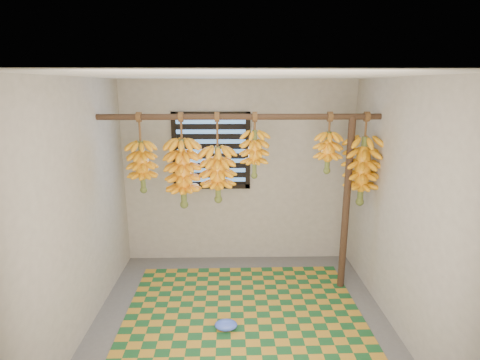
{
  "coord_description": "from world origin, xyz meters",
  "views": [
    {
      "loc": [
        -0.08,
        -3.28,
        2.32
      ],
      "look_at": [
        0.0,
        0.55,
        1.35
      ],
      "focal_mm": 28.0,
      "sensor_mm": 36.0,
      "label": 1
    }
  ],
  "objects_px": {
    "banana_bunch_b": "(183,173)",
    "banana_bunch_e": "(362,171)",
    "support_post": "(346,206)",
    "banana_bunch_a": "(142,167)",
    "plastic_bag": "(226,325)",
    "banana_bunch_c": "(218,174)",
    "banana_bunch_d": "(254,154)",
    "woven_mat": "(243,312)",
    "banana_bunch_f": "(328,152)"
  },
  "relations": [
    {
      "from": "banana_bunch_b",
      "to": "banana_bunch_e",
      "type": "distance_m",
      "value": 1.97
    },
    {
      "from": "support_post",
      "to": "banana_bunch_a",
      "type": "bearing_deg",
      "value": 180.0
    },
    {
      "from": "plastic_bag",
      "to": "banana_bunch_c",
      "type": "height_order",
      "value": "banana_bunch_c"
    },
    {
      "from": "banana_bunch_c",
      "to": "banana_bunch_e",
      "type": "xyz_separation_m",
      "value": [
        1.59,
        0.0,
        0.03
      ]
    },
    {
      "from": "banana_bunch_b",
      "to": "banana_bunch_d",
      "type": "xyz_separation_m",
      "value": [
        0.78,
        0.0,
        0.21
      ]
    },
    {
      "from": "woven_mat",
      "to": "banana_bunch_f",
      "type": "height_order",
      "value": "banana_bunch_f"
    },
    {
      "from": "plastic_bag",
      "to": "banana_bunch_a",
      "type": "relative_size",
      "value": 0.26
    },
    {
      "from": "support_post",
      "to": "woven_mat",
      "type": "height_order",
      "value": "support_post"
    },
    {
      "from": "banana_bunch_d",
      "to": "banana_bunch_e",
      "type": "relative_size",
      "value": 0.7
    },
    {
      "from": "support_post",
      "to": "banana_bunch_f",
      "type": "height_order",
      "value": "banana_bunch_f"
    },
    {
      "from": "plastic_bag",
      "to": "banana_bunch_c",
      "type": "relative_size",
      "value": 0.23
    },
    {
      "from": "woven_mat",
      "to": "banana_bunch_a",
      "type": "height_order",
      "value": "banana_bunch_a"
    },
    {
      "from": "woven_mat",
      "to": "banana_bunch_e",
      "type": "height_order",
      "value": "banana_bunch_e"
    },
    {
      "from": "woven_mat",
      "to": "banana_bunch_a",
      "type": "distance_m",
      "value": 1.89
    },
    {
      "from": "banana_bunch_c",
      "to": "banana_bunch_f",
      "type": "distance_m",
      "value": 1.22
    },
    {
      "from": "plastic_bag",
      "to": "banana_bunch_a",
      "type": "xyz_separation_m",
      "value": [
        -0.91,
        0.8,
        1.41
      ]
    },
    {
      "from": "banana_bunch_a",
      "to": "banana_bunch_b",
      "type": "height_order",
      "value": "same"
    },
    {
      "from": "banana_bunch_b",
      "to": "banana_bunch_c",
      "type": "xyz_separation_m",
      "value": [
        0.38,
        0.0,
        -0.01
      ]
    },
    {
      "from": "woven_mat",
      "to": "banana_bunch_b",
      "type": "xyz_separation_m",
      "value": [
        -0.65,
        0.52,
        1.38
      ]
    },
    {
      "from": "woven_mat",
      "to": "plastic_bag",
      "type": "relative_size",
      "value": 10.93
    },
    {
      "from": "plastic_bag",
      "to": "banana_bunch_a",
      "type": "bearing_deg",
      "value": 138.72
    },
    {
      "from": "support_post",
      "to": "banana_bunch_e",
      "type": "distance_m",
      "value": 0.44
    },
    {
      "from": "woven_mat",
      "to": "banana_bunch_f",
      "type": "distance_m",
      "value": 1.93
    },
    {
      "from": "support_post",
      "to": "banana_bunch_a",
      "type": "distance_m",
      "value": 2.31
    },
    {
      "from": "support_post",
      "to": "woven_mat",
      "type": "distance_m",
      "value": 1.62
    },
    {
      "from": "plastic_bag",
      "to": "banana_bunch_d",
      "type": "bearing_deg",
      "value": 68.79
    },
    {
      "from": "banana_bunch_a",
      "to": "banana_bunch_e",
      "type": "distance_m",
      "value": 2.41
    },
    {
      "from": "plastic_bag",
      "to": "banana_bunch_f",
      "type": "height_order",
      "value": "banana_bunch_f"
    },
    {
      "from": "plastic_bag",
      "to": "banana_bunch_f",
      "type": "xyz_separation_m",
      "value": [
        1.11,
        0.8,
        1.56
      ]
    },
    {
      "from": "banana_bunch_c",
      "to": "woven_mat",
      "type": "bearing_deg",
      "value": -62.53
    },
    {
      "from": "plastic_bag",
      "to": "woven_mat",
      "type": "bearing_deg",
      "value": 57.53
    },
    {
      "from": "banana_bunch_c",
      "to": "banana_bunch_e",
      "type": "bearing_deg",
      "value": 0.0
    },
    {
      "from": "support_post",
      "to": "banana_bunch_b",
      "type": "bearing_deg",
      "value": 180.0
    },
    {
      "from": "banana_bunch_d",
      "to": "banana_bunch_c",
      "type": "bearing_deg",
      "value": 180.0
    },
    {
      "from": "banana_bunch_b",
      "to": "banana_bunch_f",
      "type": "distance_m",
      "value": 1.59
    },
    {
      "from": "banana_bunch_c",
      "to": "banana_bunch_b",
      "type": "bearing_deg",
      "value": -180.0
    },
    {
      "from": "woven_mat",
      "to": "banana_bunch_d",
      "type": "distance_m",
      "value": 1.68
    },
    {
      "from": "support_post",
      "to": "banana_bunch_b",
      "type": "xyz_separation_m",
      "value": [
        -1.82,
        0.0,
        0.39
      ]
    },
    {
      "from": "banana_bunch_a",
      "to": "banana_bunch_b",
      "type": "xyz_separation_m",
      "value": [
        0.44,
        0.0,
        -0.08
      ]
    },
    {
      "from": "support_post",
      "to": "banana_bunch_d",
      "type": "distance_m",
      "value": 1.2
    },
    {
      "from": "banana_bunch_a",
      "to": "banana_bunch_f",
      "type": "height_order",
      "value": "same"
    },
    {
      "from": "woven_mat",
      "to": "banana_bunch_e",
      "type": "xyz_separation_m",
      "value": [
        1.32,
        0.52,
        1.4
      ]
    },
    {
      "from": "banana_bunch_c",
      "to": "banana_bunch_d",
      "type": "relative_size",
      "value": 1.38
    },
    {
      "from": "banana_bunch_c",
      "to": "banana_bunch_d",
      "type": "distance_m",
      "value": 0.46
    },
    {
      "from": "banana_bunch_a",
      "to": "banana_bunch_e",
      "type": "xyz_separation_m",
      "value": [
        2.41,
        0.0,
        -0.06
      ]
    },
    {
      "from": "banana_bunch_f",
      "to": "banana_bunch_a",
      "type": "bearing_deg",
      "value": 180.0
    },
    {
      "from": "banana_bunch_c",
      "to": "banana_bunch_d",
      "type": "xyz_separation_m",
      "value": [
        0.4,
        -0.0,
        0.22
      ]
    },
    {
      "from": "banana_bunch_a",
      "to": "banana_bunch_c",
      "type": "xyz_separation_m",
      "value": [
        0.82,
        0.0,
        -0.09
      ]
    },
    {
      "from": "woven_mat",
      "to": "plastic_bag",
      "type": "height_order",
      "value": "plastic_bag"
    },
    {
      "from": "woven_mat",
      "to": "banana_bunch_c",
      "type": "relative_size",
      "value": 2.51
    }
  ]
}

